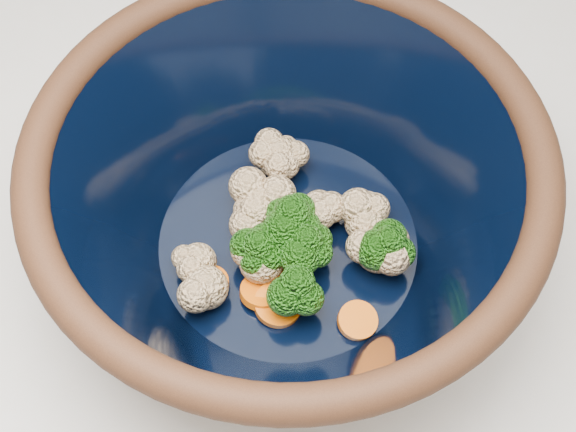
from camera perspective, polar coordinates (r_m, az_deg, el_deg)
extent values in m
cylinder|color=black|center=(0.60, 0.00, -3.09)|extent=(0.20, 0.20, 0.01)
torus|color=black|center=(0.49, 0.00, 4.20)|extent=(0.33, 0.33, 0.02)
cylinder|color=black|center=(0.58, 0.00, -1.91)|extent=(0.19, 0.19, 0.00)
cylinder|color=#608442|center=(0.57, 0.27, -1.20)|extent=(0.01, 0.01, 0.02)
ellipsoid|color=#287215|center=(0.55, 0.28, 0.06)|extent=(0.04, 0.04, 0.03)
cylinder|color=#608442|center=(0.56, 1.28, -3.03)|extent=(0.01, 0.01, 0.02)
ellipsoid|color=#287215|center=(0.54, 1.33, -1.94)|extent=(0.04, 0.04, 0.03)
cylinder|color=#608442|center=(0.56, 6.94, -3.04)|extent=(0.01, 0.01, 0.02)
ellipsoid|color=#287215|center=(0.55, 7.16, -1.98)|extent=(0.04, 0.04, 0.03)
cylinder|color=#608442|center=(0.56, -2.03, -3.21)|extent=(0.01, 0.01, 0.02)
ellipsoid|color=#287215|center=(0.54, -2.10, -2.17)|extent=(0.04, 0.04, 0.03)
cylinder|color=#608442|center=(0.54, 0.62, -5.99)|extent=(0.01, 0.01, 0.02)
ellipsoid|color=#287215|center=(0.53, 0.65, -4.95)|extent=(0.04, 0.04, 0.03)
sphere|color=beige|center=(0.57, -1.96, 1.04)|extent=(0.03, 0.03, 0.03)
sphere|color=beige|center=(0.57, -2.84, -0.64)|extent=(0.03, 0.03, 0.03)
sphere|color=beige|center=(0.60, -0.68, 4.19)|extent=(0.03, 0.03, 0.03)
sphere|color=beige|center=(0.56, -6.42, -3.22)|extent=(0.03, 0.03, 0.03)
sphere|color=beige|center=(0.54, -5.84, -5.09)|extent=(0.03, 0.03, 0.03)
sphere|color=beige|center=(0.58, 2.22, 0.61)|extent=(0.03, 0.03, 0.03)
sphere|color=beige|center=(0.56, 6.47, -2.42)|extent=(0.03, 0.03, 0.03)
sphere|color=beige|center=(0.60, -0.29, 4.03)|extent=(0.03, 0.03, 0.03)
sphere|color=beige|center=(0.57, 5.52, -0.47)|extent=(0.03, 0.03, 0.03)
sphere|color=beige|center=(0.55, -1.92, -3.29)|extent=(0.03, 0.03, 0.03)
cylinder|color=orange|center=(0.58, 2.47, 0.44)|extent=(0.03, 0.03, 0.01)
cylinder|color=orange|center=(0.54, 4.97, -7.41)|extent=(0.03, 0.03, 0.01)
cylinder|color=orange|center=(0.56, -0.58, -4.03)|extent=(0.02, 0.02, 0.01)
cylinder|color=orange|center=(0.56, -5.71, -4.81)|extent=(0.03, 0.03, 0.01)
cylinder|color=orange|center=(0.55, -1.91, -5.43)|extent=(0.03, 0.03, 0.01)
cylinder|color=orange|center=(0.58, 0.70, -0.54)|extent=(0.03, 0.03, 0.01)
cylinder|color=orange|center=(0.55, -0.70, -6.29)|extent=(0.03, 0.03, 0.01)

